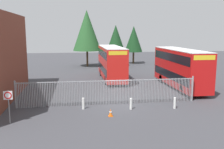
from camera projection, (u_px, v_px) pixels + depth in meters
ground_plane at (107, 85)px, 30.19m from camera, size 100.00×100.00×0.00m
palisade_fence at (108, 91)px, 22.06m from camera, size 15.78×0.14×2.35m
double_decker_bus_near_gate at (180, 67)px, 28.69m from camera, size 2.54×10.81×4.42m
double_decker_bus_behind_fence_left at (111, 62)px, 33.77m from camera, size 2.54×10.81×4.42m
bollard_near_left at (83, 104)px, 20.84m from camera, size 0.20×0.20×0.95m
bollard_center_front at (131, 104)px, 20.76m from camera, size 0.20×0.20×0.95m
bollard_near_right at (175, 103)px, 21.00m from camera, size 0.20×0.20×0.95m
traffic_cone_by_gate at (111, 113)px, 19.09m from camera, size 0.34×0.34×0.59m
speed_limit_sign_post at (8, 99)px, 17.25m from camera, size 0.60×0.14×2.40m
tree_tall_back at (134, 39)px, 50.52m from camera, size 3.58×3.58×7.52m
tree_short_side at (87, 30)px, 46.00m from camera, size 5.15×5.15×10.31m
tree_mid_row at (116, 41)px, 46.35m from camera, size 4.03×4.03×7.64m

